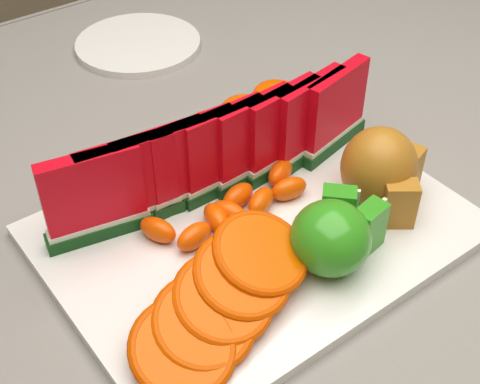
{
  "coord_description": "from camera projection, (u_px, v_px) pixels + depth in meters",
  "views": [
    {
      "loc": [
        -0.27,
        -0.46,
        1.23
      ],
      "look_at": [
        0.02,
        -0.07,
        0.81
      ],
      "focal_mm": 50.0,
      "sensor_mm": 36.0,
      "label": 1
    }
  ],
  "objects": [
    {
      "name": "table",
      "position": [
        188.0,
        270.0,
        0.78
      ],
      "size": [
        1.4,
        0.9,
        0.75
      ],
      "color": "#502B1E",
      "rests_on": "ground"
    },
    {
      "name": "tangerine_segments",
      "position": [
        234.0,
        207.0,
        0.67
      ],
      "size": [
        0.19,
        0.07,
        0.03
      ],
      "color": "#D23D05",
      "rests_on": "platter"
    },
    {
      "name": "orange_fan_back",
      "position": [
        201.0,
        146.0,
        0.73
      ],
      "size": [
        0.34,
        0.11,
        0.05
      ],
      "color": "#DA3200",
      "rests_on": "platter"
    },
    {
      "name": "apple_cluster",
      "position": [
        335.0,
        235.0,
        0.61
      ],
      "size": [
        0.11,
        0.09,
        0.07
      ],
      "color": "#1B911A",
      "rests_on": "platter"
    },
    {
      "name": "watermelon_row",
      "position": [
        224.0,
        152.0,
        0.68
      ],
      "size": [
        0.39,
        0.07,
        0.1
      ],
      "color": "#123B0D",
      "rests_on": "platter"
    },
    {
      "name": "tablecloth",
      "position": [
        185.0,
        231.0,
        0.74
      ],
      "size": [
        1.53,
        1.03,
        0.2
      ],
      "color": "slate",
      "rests_on": "table"
    },
    {
      "name": "pear_cluster",
      "position": [
        382.0,
        170.0,
        0.67
      ],
      "size": [
        0.1,
        0.11,
        0.09
      ],
      "color": "#947405",
      "rests_on": "platter"
    },
    {
      "name": "side_plate",
      "position": [
        138.0,
        44.0,
        0.96
      ],
      "size": [
        0.23,
        0.23,
        0.01
      ],
      "color": "silver",
      "rests_on": "tablecloth"
    },
    {
      "name": "orange_fan_front",
      "position": [
        224.0,
        298.0,
        0.56
      ],
      "size": [
        0.21,
        0.14,
        0.06
      ],
      "color": "#DA3200",
      "rests_on": "platter"
    },
    {
      "name": "platter",
      "position": [
        256.0,
        230.0,
        0.67
      ],
      "size": [
        0.4,
        0.3,
        0.01
      ],
      "color": "silver",
      "rests_on": "tablecloth"
    }
  ]
}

